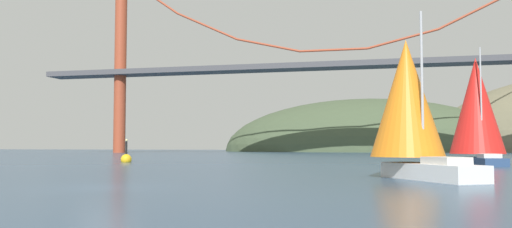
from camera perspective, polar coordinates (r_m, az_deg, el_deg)
ground_plane at (r=23.54m, az=-15.74°, el=-7.48°), size 360.00×360.00×0.00m
headland_center at (r=155.56m, az=11.58°, el=-3.90°), size 82.01×44.00×29.76m
suspension_bridge at (r=117.41m, az=8.19°, el=5.64°), size 136.81×6.00×42.75m
sailboat_orange_sail at (r=30.38m, az=15.90°, el=0.95°), size 6.36×7.96×8.80m
sailboat_red_spinnaker at (r=53.87m, az=22.34°, el=0.61°), size 5.47×8.67×10.61m
channel_buoy at (r=56.81m, az=-13.58°, el=-4.63°), size 1.10×1.10×2.64m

